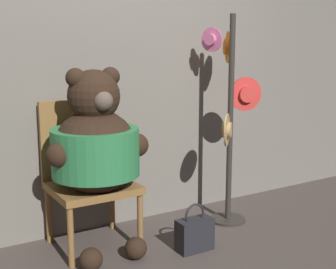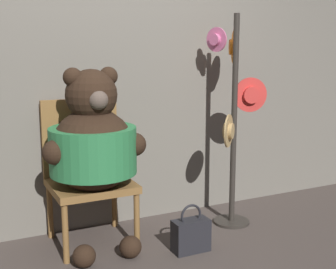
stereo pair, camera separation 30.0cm
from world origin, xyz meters
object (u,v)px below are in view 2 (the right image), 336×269
teddy_bear (93,145)px  hat_display_rack (234,114)px  chair (87,168)px  handbag_on_ground (191,235)px

teddy_bear → hat_display_rack: bearing=-1.0°
chair → hat_display_rack: bearing=-10.1°
teddy_bear → hat_display_rack: (1.10, -0.02, 0.14)m
hat_display_rack → handbag_on_ground: hat_display_rack is taller
handbag_on_ground → chair: bearing=137.0°
chair → hat_display_rack: (1.10, -0.20, 0.34)m
chair → teddy_bear: bearing=-90.7°
chair → teddy_bear: (-0.00, -0.18, 0.21)m
chair → handbag_on_ground: bearing=-43.0°
teddy_bear → hat_display_rack: 1.11m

